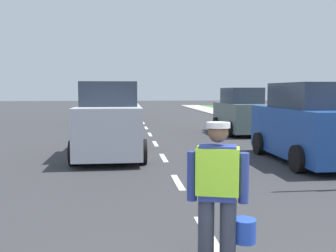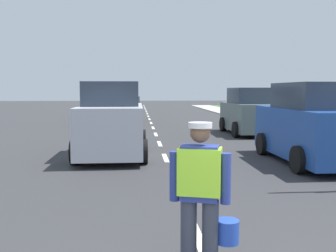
% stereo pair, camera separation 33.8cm
% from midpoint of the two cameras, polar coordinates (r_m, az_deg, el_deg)
% --- Properties ---
extents(ground_plane, '(96.00, 96.00, 0.00)m').
position_cam_midpoint_polar(ground_plane, '(23.51, -2.17, 0.51)').
color(ground_plane, '#333335').
extents(lane_center_line, '(0.14, 46.40, 0.01)m').
position_cam_midpoint_polar(lane_center_line, '(27.69, -2.53, 1.26)').
color(lane_center_line, silver).
rests_on(lane_center_line, ground).
extents(road_worker, '(0.77, 0.40, 1.67)m').
position_cam_midpoint_polar(road_worker, '(4.24, 7.42, -9.46)').
color(road_worker, '#383D4C').
rests_on(road_worker, ground).
extents(car_parked_far, '(1.87, 4.02, 2.11)m').
position_cam_midpoint_polar(car_parked_far, '(17.77, 12.28, 1.96)').
color(car_parked_far, slate).
rests_on(car_parked_far, ground).
extents(car_oncoming_lead, '(2.07, 4.09, 2.25)m').
position_cam_midpoint_polar(car_oncoming_lead, '(11.64, -7.53, 0.61)').
color(car_oncoming_lead, silver).
rests_on(car_oncoming_lead, ground).
extents(car_oncoming_third, '(2.02, 4.04, 2.18)m').
position_cam_midpoint_polar(car_oncoming_third, '(33.96, -5.49, 3.71)').
color(car_oncoming_third, slate).
rests_on(car_oncoming_third, ground).
extents(car_oncoming_second, '(2.02, 4.36, 2.24)m').
position_cam_midpoint_polar(car_oncoming_second, '(23.05, -6.47, 2.98)').
color(car_oncoming_second, slate).
rests_on(car_oncoming_second, ground).
extents(car_parked_curbside, '(2.05, 4.37, 2.21)m').
position_cam_midpoint_polar(car_parked_curbside, '(11.28, 21.50, 0.04)').
color(car_parked_curbside, '#1E4799').
rests_on(car_parked_curbside, ground).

